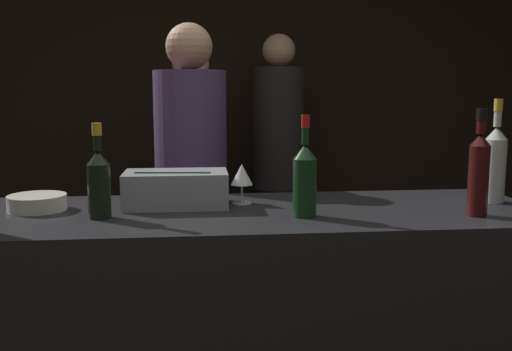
{
  "coord_description": "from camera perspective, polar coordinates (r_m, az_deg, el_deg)",
  "views": [
    {
      "loc": [
        -0.21,
        -1.63,
        1.5
      ],
      "look_at": [
        0.0,
        0.38,
        1.2
      ],
      "focal_mm": 40.0,
      "sensor_mm": 36.0,
      "label": 1
    }
  ],
  "objects": [
    {
      "name": "rose_wine_bottle",
      "position": [
        2.33,
        22.79,
        1.32
      ],
      "size": [
        0.08,
        0.08,
        0.39
      ],
      "color": "#B2B7AD",
      "rests_on": "bar_counter"
    },
    {
      "name": "champagne_bottle",
      "position": [
        1.95,
        -15.45,
        -0.52
      ],
      "size": [
        0.08,
        0.08,
        0.32
      ],
      "color": "black",
      "rests_on": "bar_counter"
    },
    {
      "name": "ice_bin_with_bottles",
      "position": [
        2.11,
        -8.08,
        -1.18
      ],
      "size": [
        0.38,
        0.22,
        0.13
      ],
      "color": "#9EA0A5",
      "rests_on": "bar_counter"
    },
    {
      "name": "wall_back_chalkboard",
      "position": [
        4.11,
        -3.06,
        7.08
      ],
      "size": [
        6.4,
        0.06,
        2.8
      ],
      "color": "black",
      "rests_on": "ground_plane"
    },
    {
      "name": "person_blond_tee",
      "position": [
        3.35,
        -6.37,
        -0.43
      ],
      "size": [
        0.35,
        0.35,
        1.75
      ],
      "rotation": [
        0.0,
        0.0,
        -0.13
      ],
      "color": "black",
      "rests_on": "ground_plane"
    },
    {
      "name": "wine_glass",
      "position": [
        2.13,
        -1.43,
        -0.02
      ],
      "size": [
        0.08,
        0.08,
        0.15
      ],
      "color": "silver",
      "rests_on": "bar_counter"
    },
    {
      "name": "person_in_hoodie",
      "position": [
        2.66,
        -6.47,
        -2.04
      ],
      "size": [
        0.33,
        0.33,
        1.8
      ],
      "rotation": [
        0.0,
        0.0,
        -3.01
      ],
      "color": "black",
      "rests_on": "ground_plane"
    },
    {
      "name": "bowl_white",
      "position": [
        2.17,
        -21.05,
        -2.51
      ],
      "size": [
        0.2,
        0.2,
        0.06
      ],
      "color": "silver",
      "rests_on": "bar_counter"
    },
    {
      "name": "red_wine_bottle_burgundy",
      "position": [
        1.92,
        4.9,
        -0.22
      ],
      "size": [
        0.08,
        0.08,
        0.34
      ],
      "color": "#143319",
      "rests_on": "bar_counter"
    },
    {
      "name": "red_wine_bottle_black_foil",
      "position": [
        2.06,
        21.39,
        0.51
      ],
      "size": [
        0.07,
        0.07,
        0.36
      ],
      "color": "#380F0F",
      "rests_on": "bar_counter"
    },
    {
      "name": "person_grey_polo",
      "position": [
        3.73,
        2.23,
        1.57
      ],
      "size": [
        0.33,
        0.33,
        1.86
      ],
      "rotation": [
        0.0,
        0.0,
        -0.35
      ],
      "color": "black",
      "rests_on": "ground_plane"
    }
  ]
}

